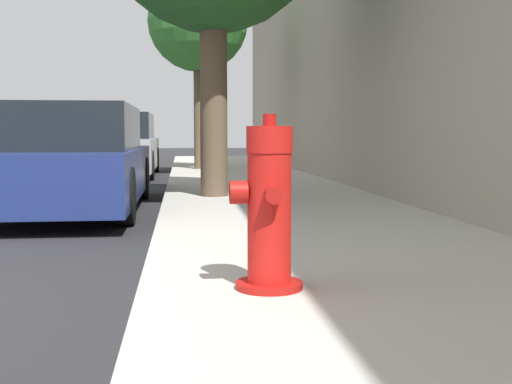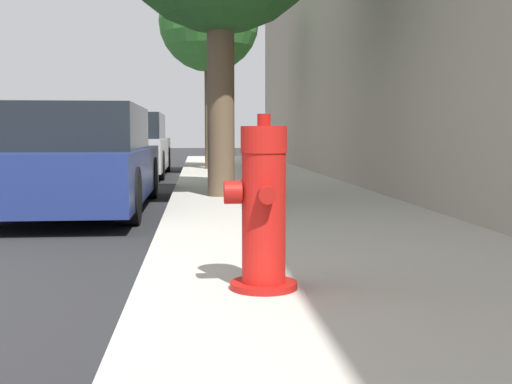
# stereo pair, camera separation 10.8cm
# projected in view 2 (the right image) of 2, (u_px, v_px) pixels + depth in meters

# --- Properties ---
(sidewalk_slab) EXTENTS (2.81, 40.00, 0.15)m
(sidewalk_slab) POSITION_uv_depth(u_px,v_px,m) (397.00, 299.00, 3.43)
(sidewalk_slab) COLOR #B7B2A8
(sidewalk_slab) RESTS_ON ground_plane
(fire_hydrant) EXTENTS (0.38, 0.38, 0.91)m
(fire_hydrant) POSITION_uv_depth(u_px,v_px,m) (263.00, 210.00, 3.32)
(fire_hydrant) COLOR #A91511
(fire_hydrant) RESTS_ON sidewalk_slab
(parked_car_near) EXTENTS (1.70, 4.52, 1.30)m
(parked_car_near) POSITION_uv_depth(u_px,v_px,m) (80.00, 160.00, 7.95)
(parked_car_near) COLOR navy
(parked_car_near) RESTS_ON ground_plane
(parked_car_mid) EXTENTS (1.81, 4.51, 1.40)m
(parked_car_mid) POSITION_uv_depth(u_px,v_px,m) (127.00, 146.00, 14.44)
(parked_car_mid) COLOR #B7B7BC
(parked_car_mid) RESTS_ON ground_plane
(street_tree_far) EXTENTS (2.27, 2.27, 4.49)m
(street_tree_far) POSITION_uv_depth(u_px,v_px,m) (209.00, 22.00, 14.56)
(street_tree_far) COLOR brown
(street_tree_far) RESTS_ON sidewalk_slab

